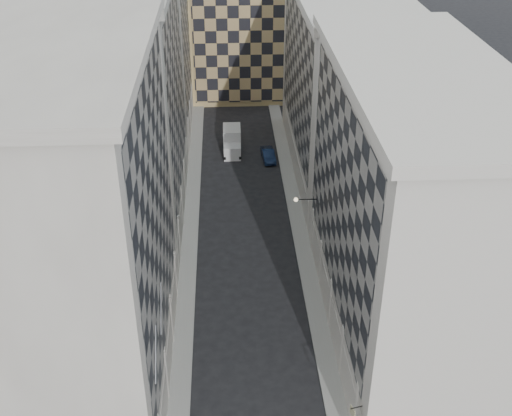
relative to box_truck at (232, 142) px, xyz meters
name	(u,v)px	position (x,y,z in m)	size (l,w,h in m)	color
sidewalk_west	(191,226)	(-4.39, -16.73, -1.14)	(1.50, 100.00, 0.15)	gray
sidewalk_east	(298,223)	(6.11, -16.73, -1.14)	(1.50, 100.00, 0.15)	gray
bldg_left_a	(79,232)	(-10.02, -35.73, 10.61)	(10.80, 22.80, 23.70)	#A7A096
bldg_left_b	(124,107)	(-10.02, -13.73, 10.11)	(10.80, 22.80, 22.70)	gray
bldg_left_c	(147,43)	(-10.02, 8.27, 9.61)	(10.80, 22.80, 21.70)	#A7A096
bldg_right_a	(406,210)	(11.74, -31.73, 9.11)	(10.80, 26.80, 20.70)	beige
bldg_right_b	(341,84)	(11.76, -4.73, 8.64)	(10.80, 28.80, 19.70)	beige
tan_block	(248,25)	(2.86, 21.16, 8.22)	(16.80, 14.80, 18.80)	tan
flagpoles_left	(158,330)	(-5.04, -40.73, 6.79)	(0.10, 6.33, 2.33)	gray
bracket_lamp	(298,200)	(5.24, -22.73, 4.99)	(1.98, 0.36, 0.36)	black
box_truck	(232,142)	(0.00, 0.00, 0.00)	(2.11, 5.09, 2.78)	silver
dark_car	(268,155)	(4.15, -2.60, -0.57)	(1.36, 3.89, 1.28)	#0F1C39
shop_sign	(353,412)	(6.29, -43.73, 2.63)	(0.74, 0.64, 0.73)	black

